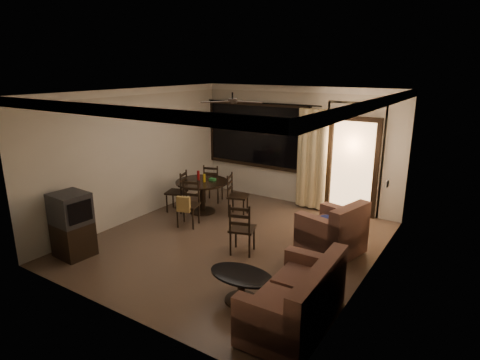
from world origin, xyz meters
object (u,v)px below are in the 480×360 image
Objects in this scene: dining_chair_west at (177,199)px; dining_table at (202,188)px; dining_chair_east at (238,203)px; dining_chair_north at (213,190)px; sofa at (298,301)px; side_chair at (242,238)px; coffee_table at (241,283)px; armchair at (334,233)px; dining_chair_south at (188,212)px; tv_cabinet at (72,225)px.

dining_table is at bearing 97.94° from dining_chair_west.
dining_chair_north is (-1.04, 0.49, 0.00)m from dining_chair_east.
dining_chair_west is 0.58× the size of sofa.
coffee_table is at bearing 104.55° from side_chair.
armchair is (3.80, -0.15, 0.11)m from dining_chair_west.
dining_table is 1.24× the size of dining_chair_east.
sofa is (3.62, -2.66, -0.23)m from dining_table.
dining_table is at bearing 136.42° from coffee_table.
dining_chair_west is at bearing 127.00° from dining_chair_south.
sofa is at bearing -66.26° from armchair.
tv_cabinet is at bearing 67.55° from dining_chair_north.
dining_chair_west is at bearing 55.99° from dining_chair_north.
side_chair is (2.44, 1.69, -0.29)m from tv_cabinet.
armchair reaches higher than coffee_table.
side_chair is (-1.38, -0.86, -0.10)m from armchair.
armchair is (3.27, -0.41, -0.19)m from dining_table.
dining_chair_west is 4.79m from sofa.
dining_chair_north is 0.98× the size of coffee_table.
sofa is (4.16, 0.31, -0.23)m from tv_cabinet.
sofa is at bearing -36.30° from dining_table.
dining_chair_north is 3.73m from tv_cabinet.
armchair is 1.19× the size of side_chair.
dining_chair_east is at bearing 45.70° from dining_chair_south.
tv_cabinet is at bearing -100.40° from dining_table.
coffee_table is at bearing -43.58° from dining_table.
dining_chair_south is at bearing 72.78° from tv_cabinet.
tv_cabinet is 2.98m from side_chair.
tv_cabinet is (-0.54, -2.96, -0.00)m from dining_table.
dining_chair_east is 1.15m from dining_chair_north.
side_chair is at bearing 122.01° from coffee_table.
dining_table reaches higher than dining_chair_west.
side_chair is at bearing -132.92° from armchair.
dining_chair_north is 5.15m from sofa.
dining_chair_east is at bearing 70.74° from tv_cabinet.
dining_chair_south is (0.79, -0.56, 0.02)m from dining_chair_west.
dining_chair_west is 1.00× the size of dining_chair_east.
dining_chair_west reaches higher than sofa.
armchair is 1.18× the size of coffee_table.
armchair is at bearing 75.48° from coffee_table.
dining_chair_north is 4.44m from coffee_table.
armchair is at bearing -10.08° from dining_chair_south.
coffee_table is (2.95, -3.33, 0.00)m from dining_chair_north.
dining_chair_east is 1.00× the size of dining_chair_north.
tv_cabinet is at bearing -131.26° from armchair.
dining_chair_east is (1.33, 0.51, 0.00)m from dining_chair_west.
sofa is (2.82, -2.91, 0.07)m from dining_chair_east.
armchair reaches higher than dining_chair_north.
sofa reaches higher than coffee_table.
dining_chair_west and dining_chair_south have the same top height.
dining_chair_north is at bearing 46.76° from dining_chair_east.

